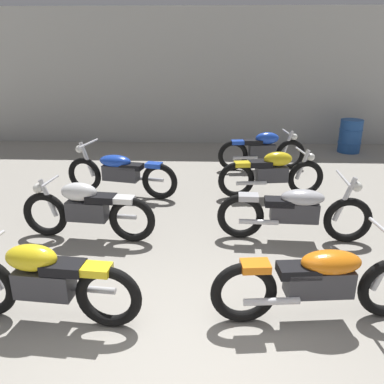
# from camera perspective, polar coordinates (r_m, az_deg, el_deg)

# --- Properties ---
(ground_plane) EXTENTS (60.00, 60.00, 0.00)m
(ground_plane) POSITION_cam_1_polar(r_m,az_deg,el_deg) (3.71, -2.17, -25.37)
(ground_plane) COLOR gray
(back_wall) EXTENTS (12.80, 0.24, 3.60)m
(back_wall) POSITION_cam_1_polar(r_m,az_deg,el_deg) (11.45, 1.22, 15.99)
(back_wall) COLOR #B2B2AD
(back_wall) RESTS_ON ground
(motorcycle_left_row_0) EXTENTS (1.97, 0.48, 0.88)m
(motorcycle_left_row_0) POSITION_cam_1_polar(r_m,az_deg,el_deg) (4.30, -20.41, -11.79)
(motorcycle_left_row_0) COLOR black
(motorcycle_left_row_0) RESTS_ON ground
(motorcycle_left_row_1) EXTENTS (1.97, 0.48, 0.88)m
(motorcycle_left_row_1) POSITION_cam_1_polar(r_m,az_deg,el_deg) (5.88, -14.78, -2.35)
(motorcycle_left_row_1) COLOR black
(motorcycle_left_row_1) RESTS_ON ground
(motorcycle_left_row_2) EXTENTS (2.14, 0.76, 0.97)m
(motorcycle_left_row_2) POSITION_cam_1_polar(r_m,az_deg,el_deg) (7.48, -10.19, 2.83)
(motorcycle_left_row_2) COLOR black
(motorcycle_left_row_2) RESTS_ON ground
(motorcycle_right_row_0) EXTENTS (2.17, 0.68, 0.97)m
(motorcycle_right_row_0) POSITION_cam_1_polar(r_m,az_deg,el_deg) (4.26, 17.81, -11.88)
(motorcycle_right_row_0) COLOR black
(motorcycle_right_row_0) RESTS_ON ground
(motorcycle_right_row_1) EXTENTS (2.17, 0.68, 0.97)m
(motorcycle_right_row_1) POSITION_cam_1_polar(r_m,az_deg,el_deg) (5.83, 14.49, -2.59)
(motorcycle_right_row_1) COLOR black
(motorcycle_right_row_1) RESTS_ON ground
(motorcycle_right_row_2) EXTENTS (1.97, 0.56, 0.88)m
(motorcycle_right_row_2) POSITION_cam_1_polar(r_m,az_deg,el_deg) (7.44, 11.35, 2.72)
(motorcycle_right_row_2) COLOR black
(motorcycle_right_row_2) RESTS_ON ground
(motorcycle_right_row_3) EXTENTS (1.97, 0.54, 0.88)m
(motorcycle_right_row_3) POSITION_cam_1_polar(r_m,az_deg,el_deg) (9.08, 10.01, 5.97)
(motorcycle_right_row_3) COLOR black
(motorcycle_right_row_3) RESTS_ON ground
(oil_drum) EXTENTS (0.59, 0.59, 0.85)m
(oil_drum) POSITION_cam_1_polar(r_m,az_deg,el_deg) (11.25, 21.61, 7.43)
(oil_drum) COLOR #23519E
(oil_drum) RESTS_ON ground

